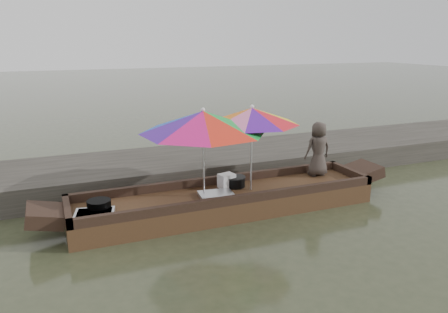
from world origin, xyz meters
name	(u,v)px	position (x,y,z in m)	size (l,w,h in m)	color
water	(226,211)	(0.00, 0.00, 0.00)	(80.00, 80.00, 0.00)	#333924
dock	(188,166)	(0.00, 2.20, 0.25)	(22.00, 2.20, 0.50)	#2D2B26
boat_hull	(226,202)	(0.00, 0.00, 0.17)	(5.44, 1.20, 0.35)	black
cooking_pot	(99,206)	(-2.19, -0.05, 0.45)	(0.38, 0.38, 0.20)	black
tray_crayfish	(95,214)	(-2.29, -0.23, 0.39)	(0.59, 0.41, 0.09)	silver
tray_scallop	(216,194)	(-0.22, -0.07, 0.38)	(0.59, 0.41, 0.06)	silver
charcoal_grill	(235,182)	(0.28, 0.27, 0.44)	(0.38, 0.38, 0.18)	black
supply_bag	(227,181)	(0.12, 0.28, 0.48)	(0.28, 0.22, 0.26)	silver
vendor	(318,149)	(2.09, 0.28, 0.90)	(0.54, 0.35, 1.10)	#3D342E
umbrella_bow	(204,153)	(-0.42, 0.00, 1.12)	(2.16, 2.16, 1.55)	#FFF914
umbrella_stern	(251,148)	(0.49, 0.00, 1.12)	(1.66, 1.66, 1.55)	#E51496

